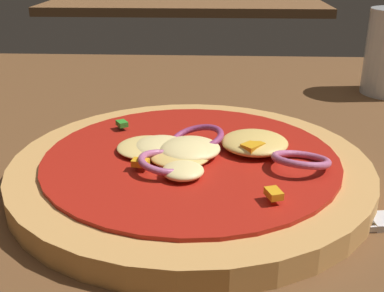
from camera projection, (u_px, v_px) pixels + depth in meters
dining_table at (143, 212)px, 0.35m from camera, size 1.38×0.96×0.03m
pizza at (192, 166)px, 0.37m from camera, size 0.27×0.27×0.03m
background_table at (185, 4)px, 1.59m from camera, size 0.89×0.44×0.03m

